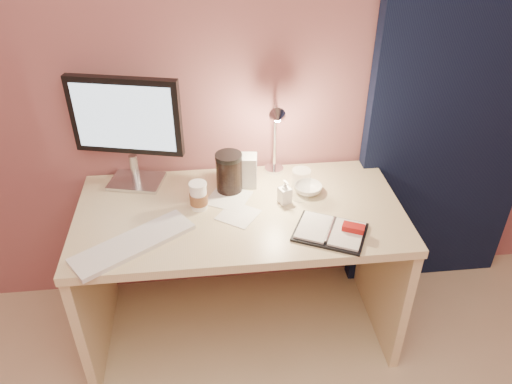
{
  "coord_description": "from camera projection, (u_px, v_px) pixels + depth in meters",
  "views": [
    {
      "loc": [
        -0.12,
        -0.35,
        1.99
      ],
      "look_at": [
        0.06,
        1.33,
        0.85
      ],
      "focal_mm": 35.0,
      "sensor_mm": 36.0,
      "label": 1
    }
  ],
  "objects": [
    {
      "name": "lotion_bottle",
      "position": [
        285.0,
        192.0,
        2.15
      ],
      "size": [
        0.06,
        0.07,
        0.11
      ],
      "primitive_type": "imported",
      "rotation": [
        0.0,
        0.0,
        0.38
      ],
      "color": "white",
      "rests_on": "desk"
    },
    {
      "name": "clear_cup",
      "position": [
        301.0,
        184.0,
        2.17
      ],
      "size": [
        0.08,
        0.08,
        0.14
      ],
      "primitive_type": "cylinder",
      "color": "white",
      "rests_on": "desk"
    },
    {
      "name": "desk",
      "position": [
        239.0,
        240.0,
        2.32
      ],
      "size": [
        1.4,
        0.7,
        0.73
      ],
      "color": "beige",
      "rests_on": "ground"
    },
    {
      "name": "room",
      "position": [
        442.0,
        83.0,
        2.25
      ],
      "size": [
        3.5,
        3.5,
        3.5
      ],
      "color": "#C6B28E",
      "rests_on": "ground"
    },
    {
      "name": "planner",
      "position": [
        332.0,
        231.0,
        2.0
      ],
      "size": [
        0.34,
        0.31,
        0.04
      ],
      "rotation": [
        0.0,
        0.0,
        -0.45
      ],
      "color": "black",
      "rests_on": "desk"
    },
    {
      "name": "bowl",
      "position": [
        308.0,
        189.0,
        2.24
      ],
      "size": [
        0.16,
        0.16,
        0.04
      ],
      "primitive_type": "imported",
      "rotation": [
        0.0,
        0.0,
        0.41
      ],
      "color": "silver",
      "rests_on": "desk"
    },
    {
      "name": "product_box",
      "position": [
        246.0,
        171.0,
        2.26
      ],
      "size": [
        0.11,
        0.09,
        0.15
      ],
      "primitive_type": "cube",
      "rotation": [
        0.0,
        0.0,
        -0.14
      ],
      "color": "beige",
      "rests_on": "desk"
    },
    {
      "name": "desk_lamp",
      "position": [
        280.0,
        135.0,
        2.19
      ],
      "size": [
        0.1,
        0.24,
        0.39
      ],
      "rotation": [
        0.0,
        0.0,
        -0.09
      ],
      "color": "silver",
      "rests_on": "desk"
    },
    {
      "name": "coffee_cup",
      "position": [
        199.0,
        196.0,
        2.12
      ],
      "size": [
        0.08,
        0.08,
        0.13
      ],
      "color": "white",
      "rests_on": "desk"
    },
    {
      "name": "monitor",
      "position": [
        127.0,
        123.0,
        2.14
      ],
      "size": [
        0.48,
        0.22,
        0.52
      ],
      "rotation": [
        0.0,
        0.0,
        -0.25
      ],
      "color": "silver",
      "rests_on": "desk"
    },
    {
      "name": "paper_b",
      "position": [
        238.0,
        215.0,
        2.1
      ],
      "size": [
        0.21,
        0.21,
        0.0
      ],
      "primitive_type": "cube",
      "rotation": [
        0.0,
        0.0,
        -0.61
      ],
      "color": "white",
      "rests_on": "desk"
    },
    {
      "name": "dark_jar",
      "position": [
        229.0,
        174.0,
        2.22
      ],
      "size": [
        0.12,
        0.12,
        0.16
      ],
      "primitive_type": "cylinder",
      "color": "black",
      "rests_on": "desk"
    },
    {
      "name": "paper_c",
      "position": [
        229.0,
        198.0,
        2.21
      ],
      "size": [
        0.23,
        0.23,
        0.0
      ],
      "primitive_type": "cube",
      "rotation": [
        0.0,
        0.0,
        1.09
      ],
      "color": "white",
      "rests_on": "desk"
    },
    {
      "name": "keyboard",
      "position": [
        134.0,
        243.0,
        1.93
      ],
      "size": [
        0.48,
        0.39,
        0.02
      ],
      "primitive_type": "cube",
      "rotation": [
        0.0,
        0.0,
        0.6
      ],
      "color": "white",
      "rests_on": "desk"
    }
  ]
}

